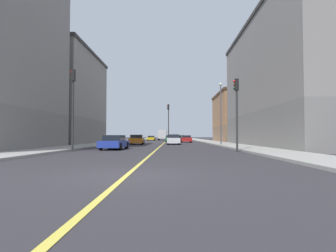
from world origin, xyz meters
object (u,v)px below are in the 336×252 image
building_left_near (301,82)px  car_white (173,140)px  traffic_light_left_near (237,104)px  car_black (181,138)px  car_red (186,139)px  building_right_midblock (53,98)px  car_orange (137,140)px  building_left_mid (248,118)px  traffic_light_median_far (168,118)px  car_blue (114,142)px  box_truck (163,135)px  car_green (170,139)px  car_yellow (151,138)px  traffic_light_right_near (73,99)px  street_lamp_left_near (221,107)px

building_left_near → car_white: (-14.66, 6.85, -6.66)m
traffic_light_left_near → car_black: traffic_light_left_near is taller
car_white → car_red: bearing=78.2°
building_right_midblock → car_orange: 14.05m
building_left_near → building_left_mid: bearing=90.0°
traffic_light_median_far → car_blue: size_ratio=1.46×
car_blue → box_truck: (2.48, 48.78, 0.90)m
car_white → car_blue: bearing=-111.0°
car_black → traffic_light_left_near: bearing=-87.1°
traffic_light_left_near → car_orange: bearing=120.5°
building_right_midblock → traffic_light_left_near: size_ratio=2.88×
building_left_near → car_black: bearing=106.3°
car_green → car_yellow: car_green is taller
traffic_light_median_far → car_green: traffic_light_median_far is taller
traffic_light_right_near → street_lamp_left_near: street_lamp_left_near is taller
car_white → building_right_midblock: bearing=175.3°
building_left_mid → traffic_light_median_far: building_left_mid is taller
street_lamp_left_near → car_black: 40.81m
building_left_mid → car_red: size_ratio=3.60×
traffic_light_left_near → traffic_light_right_near: size_ratio=0.88×
traffic_light_right_near → car_green: traffic_light_right_near is taller
car_green → box_truck: 17.81m
car_green → car_black: car_black is taller
car_black → car_red: bearing=-89.5°
traffic_light_right_near → traffic_light_median_far: traffic_light_median_far is taller
building_left_near → car_yellow: building_left_near is taller
building_left_mid → street_lamp_left_near: 21.37m
building_left_near → car_blue: building_left_near is taller
car_orange → traffic_light_right_near: bearing=-99.3°
building_right_midblock → box_truck: 37.01m
traffic_light_left_near → car_orange: traffic_light_left_near is taller
traffic_light_right_near → street_lamp_left_near: bearing=42.2°
car_red → car_yellow: bearing=112.5°
street_lamp_left_near → car_green: street_lamp_left_near is taller
traffic_light_median_far → car_red: 5.85m
building_right_midblock → traffic_light_median_far: building_right_midblock is taller
building_left_mid → box_truck: size_ratio=2.04×
car_white → car_yellow: (-5.49, 30.20, -0.08)m
building_left_near → car_red: (-12.30, 18.12, -6.71)m
car_yellow → car_white: bearing=-79.7°
traffic_light_median_far → car_orange: (-4.31, -7.93, -3.55)m
car_white → car_blue: 14.81m
building_left_mid → car_white: building_left_mid is taller
traffic_light_median_far → car_yellow: size_ratio=1.52×
street_lamp_left_near → car_blue: 15.15m
building_left_mid → car_yellow: bearing=143.0°
street_lamp_left_near → box_truck: street_lamp_left_near is taller
car_yellow → box_truck: 5.52m
street_lamp_left_near → car_yellow: size_ratio=1.77×
traffic_light_right_near → car_white: 19.03m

